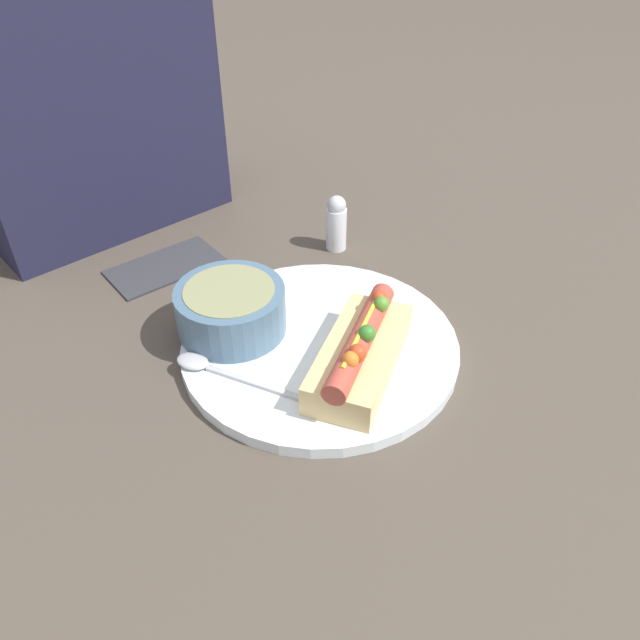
{
  "coord_description": "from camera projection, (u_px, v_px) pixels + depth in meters",
  "views": [
    {
      "loc": [
        -0.34,
        -0.38,
        0.45
      ],
      "look_at": [
        0.0,
        0.0,
        0.04
      ],
      "focal_mm": 35.0,
      "sensor_mm": 36.0,
      "label": 1
    }
  ],
  "objects": [
    {
      "name": "dinner_plate",
      "position": [
        320.0,
        346.0,
        0.67
      ],
      "size": [
        0.3,
        0.3,
        0.01
      ],
      "color": "white",
      "rests_on": "ground_plane"
    },
    {
      "name": "seated_diner",
      "position": [
        76.0,
        61.0,
        0.76
      ],
      "size": [
        0.32,
        0.14,
        0.51
      ],
      "color": "#1E1E38",
      "rests_on": "ground_plane"
    },
    {
      "name": "salt_shaker",
      "position": [
        336.0,
        223.0,
        0.81
      ],
      "size": [
        0.03,
        0.03,
        0.08
      ],
      "color": "silver",
      "rests_on": "ground_plane"
    },
    {
      "name": "spoon",
      "position": [
        217.0,
        370.0,
        0.63
      ],
      "size": [
        0.09,
        0.17,
        0.01
      ],
      "rotation": [
        0.0,
        0.0,
        1.99
      ],
      "color": "#B7B7BC",
      "rests_on": "dinner_plate"
    },
    {
      "name": "soup_bowl",
      "position": [
        231.0,
        308.0,
        0.67
      ],
      "size": [
        0.12,
        0.12,
        0.05
      ],
      "color": "slate",
      "rests_on": "dinner_plate"
    },
    {
      "name": "hot_dog",
      "position": [
        362.0,
        351.0,
        0.62
      ],
      "size": [
        0.17,
        0.13,
        0.06
      ],
      "rotation": [
        0.0,
        0.0,
        0.49
      ],
      "color": "#E5C17F",
      "rests_on": "dinner_plate"
    },
    {
      "name": "ground_plane",
      "position": [
        320.0,
        350.0,
        0.67
      ],
      "size": [
        4.0,
        4.0,
        0.0
      ],
      "primitive_type": "plane",
      "color": "#4C4238"
    },
    {
      "name": "napkin",
      "position": [
        165.0,
        266.0,
        0.8
      ],
      "size": [
        0.14,
        0.08,
        0.01
      ],
      "rotation": [
        0.0,
        0.0,
        -0.06
      ],
      "color": "#333338",
      "rests_on": "ground_plane"
    }
  ]
}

